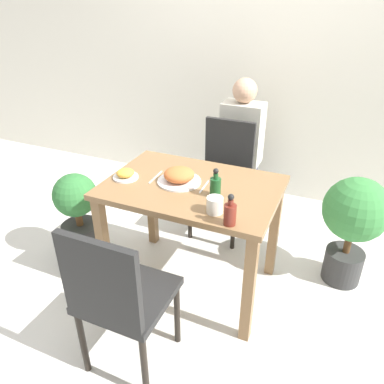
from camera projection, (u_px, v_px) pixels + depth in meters
ground_plane at (192, 281)px, 2.60m from camera, size 16.00×16.00×0.00m
wall_back at (263, 53)px, 3.21m from camera, size 8.00×0.05×2.60m
dining_table at (192, 202)px, 2.30m from camera, size 1.04×0.72×0.76m
chair_near at (118, 295)px, 1.78m from camera, size 0.42×0.42×0.90m
chair_far at (224, 172)px, 2.96m from camera, size 0.42×0.42×0.90m
food_plate at (180, 176)px, 2.25m from camera, size 0.27×0.27×0.09m
side_plate at (125, 174)px, 2.31m from camera, size 0.16×0.16×0.06m
drink_cup at (215, 205)px, 1.95m from camera, size 0.09×0.09×0.09m
sauce_bottle at (215, 186)px, 2.09m from camera, size 0.06×0.06×0.17m
condiment_bottle at (230, 213)px, 1.84m from camera, size 0.06×0.06×0.17m
fork_utensil at (156, 177)px, 2.33m from camera, size 0.02×0.18×0.00m
spoon_utensil at (204, 186)px, 2.22m from camera, size 0.02×0.16×0.00m
potted_plant_left at (79, 216)px, 2.67m from camera, size 0.31×0.31×0.69m
potted_plant_right at (354, 220)px, 2.40m from camera, size 0.42×0.42×0.77m
person_figure at (241, 148)px, 3.23m from camera, size 0.34×0.22×1.17m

